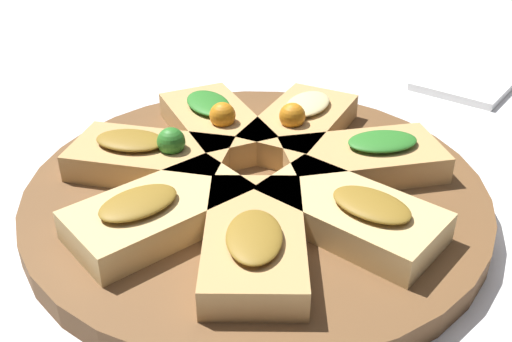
% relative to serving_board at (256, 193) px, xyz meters
% --- Properties ---
extents(ground_plane, '(3.00, 3.00, 0.00)m').
position_rel_serving_board_xyz_m(ground_plane, '(0.00, 0.00, -0.01)').
color(ground_plane, white).
extents(serving_board, '(0.44, 0.44, 0.02)m').
position_rel_serving_board_xyz_m(serving_board, '(0.00, 0.00, 0.00)').
color(serving_board, brown).
rests_on(serving_board, ground_plane).
extents(focaccia_slice_0, '(0.15, 0.08, 0.04)m').
position_rel_serving_board_xyz_m(focaccia_slice_0, '(-0.11, -0.00, 0.03)').
color(focaccia_slice_0, '#DBB775').
rests_on(focaccia_slice_0, serving_board).
extents(focaccia_slice_1, '(0.15, 0.17, 0.04)m').
position_rel_serving_board_xyz_m(focaccia_slice_1, '(-0.06, -0.09, 0.03)').
color(focaccia_slice_1, tan).
rests_on(focaccia_slice_1, serving_board).
extents(focaccia_slice_2, '(0.11, 0.17, 0.05)m').
position_rel_serving_board_xyz_m(focaccia_slice_2, '(0.03, -0.10, 0.03)').
color(focaccia_slice_2, tan).
rests_on(focaccia_slice_2, serving_board).
extents(focaccia_slice_3, '(0.17, 0.13, 0.05)m').
position_rel_serving_board_xyz_m(focaccia_slice_3, '(0.10, -0.04, 0.03)').
color(focaccia_slice_3, tan).
rests_on(focaccia_slice_3, serving_board).
extents(focaccia_slice_4, '(0.17, 0.14, 0.05)m').
position_rel_serving_board_xyz_m(focaccia_slice_4, '(0.09, 0.05, 0.03)').
color(focaccia_slice_4, tan).
rests_on(focaccia_slice_4, serving_board).
extents(focaccia_slice_5, '(0.10, 0.16, 0.04)m').
position_rel_serving_board_xyz_m(focaccia_slice_5, '(0.02, 0.11, 0.03)').
color(focaccia_slice_5, '#DBB775').
rests_on(focaccia_slice_5, serving_board).
extents(focaccia_slice_6, '(0.16, 0.17, 0.04)m').
position_rel_serving_board_xyz_m(focaccia_slice_6, '(-0.07, 0.08, 0.03)').
color(focaccia_slice_6, tan).
rests_on(focaccia_slice_6, serving_board).
extents(napkin_stack, '(0.12, 0.11, 0.01)m').
position_rel_serving_board_xyz_m(napkin_stack, '(-0.03, -0.40, -0.01)').
color(napkin_stack, white).
rests_on(napkin_stack, ground_plane).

